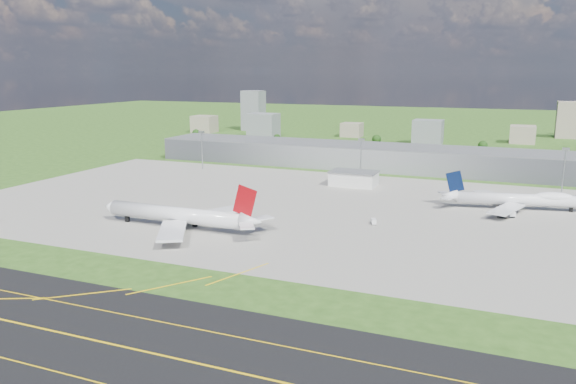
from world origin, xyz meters
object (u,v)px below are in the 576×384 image
at_px(airliner_blue_quad, 520,200).
at_px(van_white_far, 510,215).
at_px(airliner_red_twin, 181,216).
at_px(van_white_near, 374,222).
at_px(tug_yellow, 211,216).

bearing_deg(airliner_blue_quad, van_white_far, -113.71).
distance_m(airliner_red_twin, van_white_far, 146.91).
distance_m(airliner_blue_quad, van_white_near, 78.07).
distance_m(tug_yellow, van_white_near, 73.20).
bearing_deg(van_white_far, tug_yellow, 178.62).
relative_size(airliner_blue_quad, van_white_far, 13.09).
xyz_separation_m(airliner_red_twin, tug_yellow, (2.03, 21.17, -4.81)).
bearing_deg(tug_yellow, airliner_blue_quad, -1.75).
xyz_separation_m(airliner_red_twin, van_white_far, (127.72, 72.46, -4.43)).
bearing_deg(airliner_red_twin, van_white_near, -151.96).
relative_size(van_white_near, van_white_far, 0.91).
distance_m(airliner_blue_quad, tug_yellow, 146.57).
relative_size(airliner_red_twin, airliner_blue_quad, 1.12).
relative_size(airliner_red_twin, tug_yellow, 20.42).
xyz_separation_m(airliner_blue_quad, van_white_near, (-58.17, -51.92, -3.91)).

